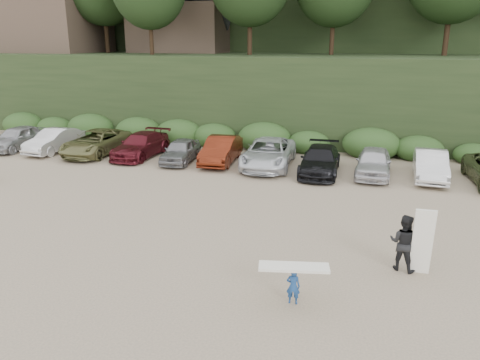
% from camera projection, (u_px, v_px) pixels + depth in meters
% --- Properties ---
extents(ground, '(120.00, 120.00, 0.00)m').
position_uv_depth(ground, '(232.00, 236.00, 17.76)').
color(ground, tan).
rests_on(ground, ground).
extents(parked_cars, '(34.26, 6.08, 1.61)m').
position_uv_depth(parked_cars, '(250.00, 153.00, 27.26)').
color(parked_cars, '#9B9CA0').
rests_on(parked_cars, ground).
extents(child_surfer, '(2.02, 0.94, 1.17)m').
position_uv_depth(child_surfer, '(294.00, 278.00, 13.03)').
color(child_surfer, navy).
rests_on(child_surfer, ground).
extents(adult_surfer, '(1.39, 0.96, 2.22)m').
position_uv_depth(adult_surfer, '(405.00, 243.00, 14.90)').
color(adult_surfer, black).
rests_on(adult_surfer, ground).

